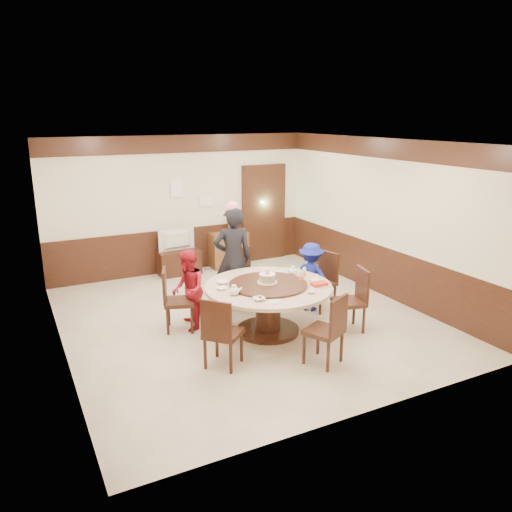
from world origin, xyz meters
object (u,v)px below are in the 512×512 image
person_red (188,290)px  shrimp_platter (319,285)px  tv_stand (179,262)px  birthday_cake (267,278)px  banquet_table (268,299)px  person_standing (233,259)px  television (178,240)px  thermos (231,224)px  person_blue (311,277)px  side_cabinet (229,250)px

person_red → shrimp_platter: bearing=69.8°
person_red → tv_stand: person_red is taller
person_red → tv_stand: 2.83m
birthday_cake → banquet_table: bearing=-97.9°
person_standing → birthday_cake: size_ratio=5.82×
banquet_table → television: bearing=94.7°
banquet_table → tv_stand: bearing=94.7°
banquet_table → thermos: size_ratio=4.99×
person_blue → television: bearing=-15.5°
person_blue → tv_stand: person_blue is taller
banquet_table → person_standing: size_ratio=1.08×
tv_stand → person_blue: bearing=-65.0°
person_standing → thermos: (0.98, 2.28, 0.06)m
shrimp_platter → side_cabinet: bearing=86.6°
person_red → birthday_cake: size_ratio=4.14×
banquet_table → thermos: 3.55m
person_standing → birthday_cake: (0.07, -1.09, -0.03)m
person_blue → side_cabinet: 2.94m
person_standing → person_blue: (1.13, -0.64, -0.30)m
person_standing → tv_stand: size_ratio=2.06×
shrimp_platter → tv_stand: size_ratio=0.35×
side_cabinet → birthday_cake: bearing=-104.3°
banquet_table → shrimp_platter: 0.79m
person_blue → television: 3.19m
tv_stand → television: 0.47m
person_red → person_blue: size_ratio=1.07×
tv_stand → television: television is taller
birthday_cake → television: bearing=94.9°
person_blue → shrimp_platter: (-0.43, -0.87, 0.20)m
person_blue → tv_stand: size_ratio=1.37×
person_blue → shrimp_platter: person_blue is taller
person_blue → tv_stand: (-1.35, 2.89, -0.33)m
shrimp_platter → side_cabinet: shrimp_platter is taller
person_red → thermos: 3.36m
birthday_cake → shrimp_platter: birthday_cake is taller
tv_stand → thermos: size_ratio=2.24×
side_cabinet → person_standing: bearing=-112.0°
birthday_cake → person_red: bearing=148.1°
person_blue → side_cabinet: person_blue is taller
person_standing → person_blue: person_standing is taller
person_blue → shrimp_platter: bearing=113.3°
television → banquet_table: bearing=89.5°
birthday_cake → side_cabinet: (0.86, 3.37, -0.47)m
person_standing → birthday_cake: person_standing is taller
tv_stand → thermos: bearing=1.4°
person_standing → television: (-0.22, 2.25, -0.15)m
person_standing → shrimp_platter: person_standing is taller
television → side_cabinet: 1.19m
banquet_table → birthday_cake: size_ratio=6.29×
person_red → side_cabinet: bearing=158.2°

